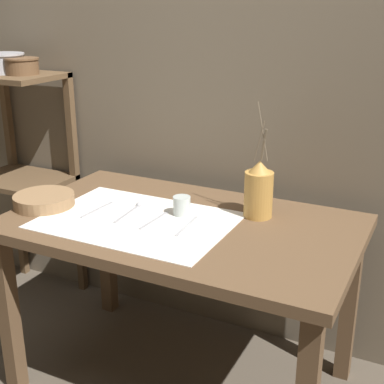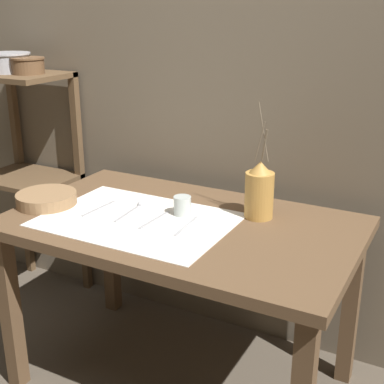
% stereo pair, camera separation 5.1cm
% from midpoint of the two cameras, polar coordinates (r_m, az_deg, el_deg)
% --- Properties ---
extents(ground_plane, '(12.00, 12.00, 0.00)m').
position_cam_midpoint_polar(ground_plane, '(2.33, -0.38, -19.38)').
color(ground_plane, brown).
extents(stone_wall_back, '(7.00, 0.06, 2.40)m').
position_cam_midpoint_polar(stone_wall_back, '(2.28, 5.65, 12.78)').
color(stone_wall_back, '#6B5E4C').
rests_on(stone_wall_back, ground_plane).
extents(wooden_table, '(1.28, 0.77, 0.71)m').
position_cam_midpoint_polar(wooden_table, '(2.00, -0.41, -5.46)').
color(wooden_table, brown).
rests_on(wooden_table, ground_plane).
extents(wooden_shelf_unit, '(0.45, 0.34, 1.15)m').
position_cam_midpoint_polar(wooden_shelf_unit, '(2.78, -16.31, 4.88)').
color(wooden_shelf_unit, brown).
rests_on(wooden_shelf_unit, ground_plane).
extents(linen_cloth, '(0.69, 0.49, 0.00)m').
position_cam_midpoint_polar(linen_cloth, '(1.98, -5.10, -2.96)').
color(linen_cloth, white).
rests_on(linen_cloth, wooden_table).
extents(pitcher_with_flowers, '(0.11, 0.11, 0.43)m').
position_cam_midpoint_polar(pitcher_with_flowers, '(1.98, 7.93, 0.04)').
color(pitcher_with_flowers, '#B7843D').
rests_on(pitcher_with_flowers, wooden_table).
extents(wooden_bowl, '(0.24, 0.24, 0.05)m').
position_cam_midpoint_polar(wooden_bowl, '(2.18, -14.61, -0.72)').
color(wooden_bowl, '#8E6B47').
rests_on(wooden_bowl, wooden_table).
extents(glass_tumbler_near, '(0.07, 0.07, 0.07)m').
position_cam_midpoint_polar(glass_tumbler_near, '(2.00, -0.30, -1.46)').
color(glass_tumbler_near, '#B7C1BC').
rests_on(glass_tumbler_near, wooden_table).
extents(knife_center, '(0.02, 0.19, 0.00)m').
position_cam_midpoint_polar(knife_center, '(2.09, -9.23, -1.76)').
color(knife_center, '#A8A8AD').
rests_on(knife_center, wooden_table).
extents(spoon_outer, '(0.03, 0.20, 0.02)m').
position_cam_midpoint_polar(spoon_outer, '(2.08, -5.34, -1.69)').
color(spoon_outer, '#A8A8AD').
rests_on(spoon_outer, wooden_table).
extents(fork_inner, '(0.02, 0.19, 0.00)m').
position_cam_midpoint_polar(fork_inner, '(1.96, -3.30, -2.99)').
color(fork_inner, '#A8A8AD').
rests_on(fork_inner, wooden_table).
extents(fork_outer, '(0.03, 0.19, 0.00)m').
position_cam_midpoint_polar(fork_outer, '(1.91, 0.16, -3.64)').
color(fork_outer, '#A8A8AD').
rests_on(fork_outer, wooden_table).
extents(metal_pot_large, '(0.21, 0.21, 0.09)m').
position_cam_midpoint_polar(metal_pot_large, '(2.71, -18.54, 13.04)').
color(metal_pot_large, '#A8A8AD').
rests_on(metal_pot_large, wooden_shelf_unit).
extents(metal_pot_small, '(0.16, 0.16, 0.07)m').
position_cam_midpoint_polar(metal_pot_small, '(2.62, -16.58, 12.87)').
color(metal_pot_small, brown).
rests_on(metal_pot_small, wooden_shelf_unit).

